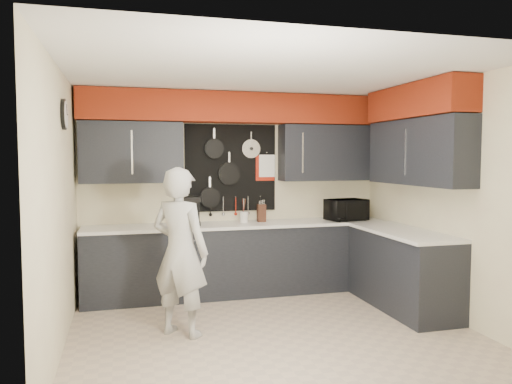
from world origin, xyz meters
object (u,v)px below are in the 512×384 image
object	(u,v)px
microwave	(346,210)
coffee_maker	(192,210)
utensil_crock	(244,217)
knife_block	(261,213)
person	(180,252)

from	to	relation	value
microwave	coffee_maker	world-z (taller)	coffee_maker
utensil_crock	microwave	bearing A→B (deg)	-5.87
knife_block	microwave	bearing A→B (deg)	-5.96
microwave	knife_block	distance (m)	1.15
coffee_maker	person	distance (m)	1.38
microwave	coffee_maker	distance (m)	2.06
utensil_crock	person	size ratio (longest dim) A/B	0.08
utensil_crock	knife_block	bearing A→B (deg)	1.04
microwave	person	bearing A→B (deg)	-162.96
person	utensil_crock	bearing A→B (deg)	-86.07
microwave	coffee_maker	bearing A→B (deg)	167.11
knife_block	coffee_maker	bearing A→B (deg)	-174.81
coffee_maker	knife_block	bearing A→B (deg)	12.98
knife_block	utensil_crock	bearing A→B (deg)	-177.62
person	microwave	bearing A→B (deg)	-112.97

